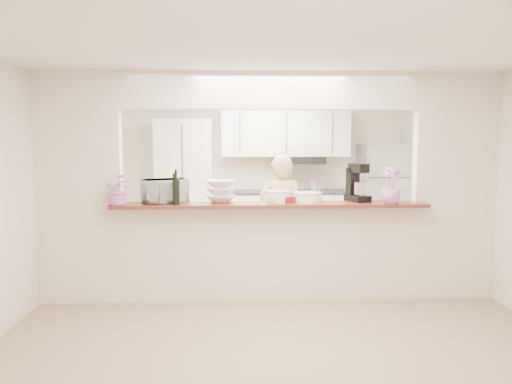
{
  "coord_description": "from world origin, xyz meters",
  "views": [
    {
      "loc": [
        -0.37,
        -5.41,
        1.77
      ],
      "look_at": [
        -0.14,
        0.3,
        1.17
      ],
      "focal_mm": 35.0,
      "sensor_mm": 36.0,
      "label": 1
    }
  ],
  "objects": [
    {
      "name": "bar_counter",
      "position": [
        0.0,
        -0.0,
        0.58
      ],
      "size": [
        3.4,
        0.38,
        1.09
      ],
      "color": "silver",
      "rests_on": "floor"
    },
    {
      "name": "kitchen_cabinets",
      "position": [
        -0.19,
        2.72,
        0.97
      ],
      "size": [
        3.15,
        0.62,
        2.25
      ],
      "color": "silver",
      "rests_on": "floor"
    },
    {
      "name": "plate_stack_a",
      "position": [
        0.1,
        0.03,
        1.15
      ],
      "size": [
        0.28,
        0.28,
        0.13
      ],
      "color": "white",
      "rests_on": "bar_counter"
    },
    {
      "name": "serving_bowls",
      "position": [
        -0.53,
        0.05,
        1.21
      ],
      "size": [
        0.36,
        0.36,
        0.24
      ],
      "primitive_type": "imported",
      "rotation": [
        0.0,
        0.0,
        -0.13
      ],
      "color": "silver",
      "rests_on": "bar_counter"
    },
    {
      "name": "red_bowl",
      "position": [
        0.2,
        -0.03,
        1.12
      ],
      "size": [
        0.15,
        0.15,
        0.07
      ],
      "primitive_type": "cylinder",
      "color": "maroon",
      "rests_on": "bar_counter"
    },
    {
      "name": "flower_right",
      "position": [
        1.3,
        -0.15,
        1.29
      ],
      "size": [
        0.27,
        0.27,
        0.4
      ],
      "primitive_type": "imported",
      "rotation": [
        0.0,
        0.0,
        0.21
      ],
      "color": "#C675DA",
      "rests_on": "bar_counter"
    },
    {
      "name": "stand_mixer",
      "position": [
        0.98,
        0.06,
        1.28
      ],
      "size": [
        0.27,
        0.33,
        0.42
      ],
      "color": "black",
      "rests_on": "bar_counter"
    },
    {
      "name": "refrigerator",
      "position": [
        2.05,
        2.65,
        0.85
      ],
      "size": [
        0.75,
        0.7,
        1.7
      ],
      "primitive_type": "cube",
      "color": "#A2A2A7",
      "rests_on": "floor"
    },
    {
      "name": "tile_overlay",
      "position": [
        0.0,
        1.55,
        0.01
      ],
      "size": [
        5.0,
        2.9,
        0.01
      ],
      "primitive_type": "cube",
      "color": "silver",
      "rests_on": "floor"
    },
    {
      "name": "tan_bowl",
      "position": [
        0.05,
        -0.03,
        1.12
      ],
      "size": [
        0.14,
        0.14,
        0.06
      ],
      "primitive_type": "cylinder",
      "color": "tan",
      "rests_on": "bar_counter"
    },
    {
      "name": "wine_bottle_a",
      "position": [
        -1.05,
        0.07,
        1.21
      ],
      "size": [
        0.06,
        0.06,
        0.32
      ],
      "color": "black",
      "rests_on": "bar_counter"
    },
    {
      "name": "toaster_oven",
      "position": [
        -1.15,
        0.05,
        1.22
      ],
      "size": [
        0.55,
        0.47,
        0.26
      ],
      "primitive_type": "imported",
      "rotation": [
        0.0,
        0.0,
        0.42
      ],
      "color": "#B7B7BC",
      "rests_on": "bar_counter"
    },
    {
      "name": "utensil_caddy",
      "position": [
        0.45,
        0.05,
        1.2
      ],
      "size": [
        0.31,
        0.25,
        0.25
      ],
      "color": "silver",
      "rests_on": "bar_counter"
    },
    {
      "name": "floor",
      "position": [
        0.0,
        0.0,
        0.0
      ],
      "size": [
        6.0,
        6.0,
        0.0
      ],
      "primitive_type": "plane",
      "color": "tan",
      "rests_on": "ground"
    },
    {
      "name": "partition",
      "position": [
        0.0,
        0.0,
        1.48
      ],
      "size": [
        5.0,
        0.15,
        2.5
      ],
      "color": "silver",
      "rests_on": "floor"
    },
    {
      "name": "flower_left",
      "position": [
        -1.6,
        -0.15,
        1.26
      ],
      "size": [
        0.37,
        0.34,
        0.33
      ],
      "primitive_type": "imported",
      "rotation": [
        0.0,
        0.0,
        -0.33
      ],
      "color": "pink",
      "rests_on": "bar_counter"
    },
    {
      "name": "plate_stack_b",
      "position": [
        0.42,
        0.03,
        1.14
      ],
      "size": [
        0.31,
        0.31,
        0.11
      ],
      "color": "white",
      "rests_on": "bar_counter"
    },
    {
      "name": "person",
      "position": [
        0.2,
        0.8,
        0.79
      ],
      "size": [
        0.63,
        0.47,
        1.58
      ],
      "primitive_type": "imported",
      "rotation": [
        0.0,
        0.0,
        2.97
      ],
      "color": "#D4AB89",
      "rests_on": "floor"
    },
    {
      "name": "wine_bottle_b",
      "position": [
        -1.0,
        -0.15,
        1.24
      ],
      "size": [
        0.07,
        0.07,
        0.37
      ],
      "color": "black",
      "rests_on": "bar_counter"
    }
  ]
}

